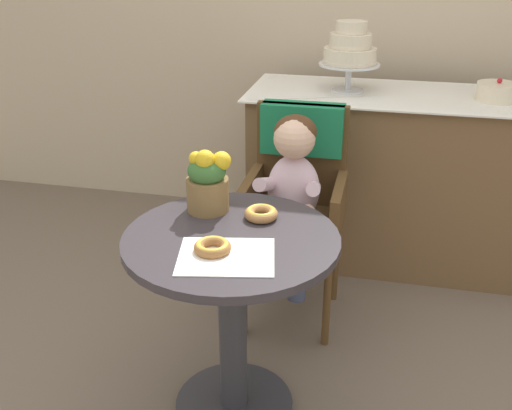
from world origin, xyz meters
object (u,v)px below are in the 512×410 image
at_px(round_layer_cake, 498,92).
at_px(flower_vase, 208,181).
at_px(wicker_chair, 298,180).
at_px(tiered_cake_stand, 350,50).
at_px(seated_child, 292,185).
at_px(donut_front, 212,247).
at_px(donut_mid, 261,213).
at_px(cafe_table, 232,291).

bearing_deg(round_layer_cake, flower_vase, -134.64).
relative_size(wicker_chair, tiered_cake_stand, 2.82).
xyz_separation_m(seated_child, round_layer_cake, (0.85, 0.71, 0.26)).
bearing_deg(seated_child, flower_vase, -121.34).
distance_m(donut_front, donut_mid, 0.28).
bearing_deg(donut_front, seated_child, 78.78).
bearing_deg(flower_vase, round_layer_cake, 45.36).
xyz_separation_m(donut_front, tiered_cake_stand, (0.29, 1.42, 0.36)).
xyz_separation_m(cafe_table, donut_mid, (0.07, 0.15, 0.23)).
height_order(donut_mid, tiered_cake_stand, tiered_cake_stand).
relative_size(donut_mid, tiered_cake_stand, 0.35).
distance_m(wicker_chair, flower_vase, 0.63).
distance_m(cafe_table, round_layer_cake, 1.66).
distance_m(cafe_table, tiered_cake_stand, 1.45).
height_order(cafe_table, donut_mid, donut_mid).
bearing_deg(cafe_table, donut_front, -103.72).
relative_size(seated_child, donut_front, 6.20).
relative_size(donut_front, donut_mid, 1.00).
bearing_deg(seated_child, donut_mid, -95.42).
bearing_deg(donut_mid, round_layer_cake, 51.76).
height_order(wicker_chair, donut_front, wicker_chair).
relative_size(donut_front, flower_vase, 0.50).
height_order(seated_child, flower_vase, seated_child).
bearing_deg(seated_child, wicker_chair, 90.00).
bearing_deg(tiered_cake_stand, wicker_chair, -104.62).
bearing_deg(donut_mid, seated_child, 84.58).
xyz_separation_m(wicker_chair, flower_vase, (-0.24, -0.55, 0.19)).
distance_m(flower_vase, round_layer_cake, 1.55).
height_order(flower_vase, round_layer_cake, round_layer_cake).
distance_m(seated_child, donut_front, 0.70).
relative_size(flower_vase, tiered_cake_stand, 0.69).
xyz_separation_m(seated_child, donut_front, (-0.14, -0.69, 0.06)).
distance_m(donut_front, tiered_cake_stand, 1.49).
bearing_deg(donut_front, donut_mid, 70.18).
height_order(cafe_table, flower_vase, flower_vase).
height_order(seated_child, round_layer_cake, round_layer_cake).
relative_size(cafe_table, flower_vase, 3.09).
height_order(cafe_table, tiered_cake_stand, tiered_cake_stand).
relative_size(flower_vase, round_layer_cake, 1.19).
distance_m(wicker_chair, round_layer_cake, 1.06).
xyz_separation_m(seated_child, flower_vase, (-0.24, -0.39, 0.15)).
distance_m(cafe_table, wicker_chair, 0.74).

